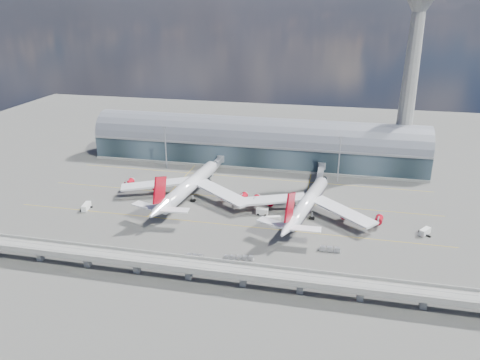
% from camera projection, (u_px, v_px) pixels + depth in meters
% --- Properties ---
extents(ground, '(500.00, 500.00, 0.00)m').
position_uv_depth(ground, '(226.00, 215.00, 218.85)').
color(ground, '#474744').
rests_on(ground, ground).
extents(taxi_lines, '(200.00, 80.12, 0.01)m').
position_uv_depth(taxi_lines, '(236.00, 196.00, 238.98)').
color(taxi_lines, gold).
rests_on(taxi_lines, ground).
extents(terminal, '(200.00, 30.00, 28.00)m').
position_uv_depth(terminal, '(256.00, 144.00, 285.75)').
color(terminal, '#1B282E').
rests_on(terminal, ground).
extents(control_tower, '(19.00, 19.00, 103.00)m').
position_uv_depth(control_tower, '(410.00, 81.00, 258.74)').
color(control_tower, gray).
rests_on(control_tower, ground).
extents(guideway, '(220.00, 8.50, 7.20)m').
position_uv_depth(guideway, '(188.00, 266.00, 166.86)').
color(guideway, gray).
rests_on(guideway, ground).
extents(floodlight_mast_left, '(3.00, 0.70, 25.70)m').
position_uv_depth(floodlight_mast_left, '(166.00, 146.00, 273.99)').
color(floodlight_mast_left, gray).
rests_on(floodlight_mast_left, ground).
extents(floodlight_mast_right, '(3.00, 0.70, 25.70)m').
position_uv_depth(floodlight_mast_right, '(339.00, 158.00, 254.00)').
color(floodlight_mast_right, gray).
rests_on(floodlight_mast_right, ground).
extents(airliner_left, '(73.33, 77.11, 23.49)m').
position_uv_depth(airliner_left, '(188.00, 187.00, 233.22)').
color(airliner_left, white).
rests_on(airliner_left, ground).
extents(airliner_right, '(68.26, 71.43, 22.77)m').
position_uv_depth(airliner_right, '(306.00, 204.00, 215.47)').
color(airliner_right, white).
rests_on(airliner_right, ground).
extents(jet_bridge_left, '(4.40, 28.00, 7.25)m').
position_uv_depth(jet_bridge_left, '(216.00, 165.00, 269.16)').
color(jet_bridge_left, gray).
rests_on(jet_bridge_left, ground).
extents(jet_bridge_right, '(4.40, 32.00, 7.25)m').
position_uv_depth(jet_bridge_right, '(320.00, 174.00, 255.46)').
color(jet_bridge_right, gray).
rests_on(jet_bridge_right, ground).
extents(service_truck_0, '(3.67, 7.67, 3.05)m').
position_uv_depth(service_truck_0, '(86.00, 207.00, 223.40)').
color(service_truck_0, silver).
rests_on(service_truck_0, ground).
extents(service_truck_1, '(5.42, 2.71, 3.15)m').
position_uv_depth(service_truck_1, '(262.00, 212.00, 218.27)').
color(service_truck_1, silver).
rests_on(service_truck_1, ground).
extents(service_truck_2, '(7.15, 4.01, 2.49)m').
position_uv_depth(service_truck_2, '(273.00, 219.00, 211.73)').
color(service_truck_2, silver).
rests_on(service_truck_2, ground).
extents(service_truck_3, '(5.39, 6.23, 2.91)m').
position_uv_depth(service_truck_3, '(425.00, 232.00, 199.59)').
color(service_truck_3, silver).
rests_on(service_truck_3, ground).
extents(service_truck_4, '(3.88, 5.68, 3.01)m').
position_uv_depth(service_truck_4, '(295.00, 202.00, 228.34)').
color(service_truck_4, silver).
rests_on(service_truck_4, ground).
extents(service_truck_5, '(5.57, 3.96, 2.52)m').
position_uv_depth(service_truck_5, '(286.00, 198.00, 233.64)').
color(service_truck_5, silver).
rests_on(service_truck_5, ground).
extents(cargo_train_0, '(6.58, 1.80, 1.45)m').
position_uv_depth(cargo_train_0, '(195.00, 256.00, 182.16)').
color(cargo_train_0, gray).
rests_on(cargo_train_0, ground).
extents(cargo_train_1, '(11.73, 3.48, 1.55)m').
position_uv_depth(cargo_train_1, '(239.00, 258.00, 180.89)').
color(cargo_train_1, gray).
rests_on(cargo_train_1, ground).
extents(cargo_train_2, '(8.50, 1.90, 1.90)m').
position_uv_depth(cargo_train_2, '(330.00, 249.00, 186.65)').
color(cargo_train_2, gray).
rests_on(cargo_train_2, ground).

